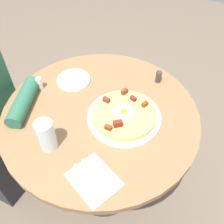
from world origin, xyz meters
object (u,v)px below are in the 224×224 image
(dining_table, at_px, (101,136))
(water_glass, at_px, (46,135))
(bread_plate, at_px, (74,80))
(fork, at_px, (98,176))
(knife, at_px, (90,182))
(pepper_shaker, at_px, (159,77))
(pizza_plate, at_px, (124,117))
(breakfast_pizza, at_px, (124,114))
(salt_shaker, at_px, (39,83))

(dining_table, distance_m, water_glass, 0.35)
(bread_plate, distance_m, water_glass, 0.39)
(bread_plate, relative_size, fork, 0.91)
(knife, relative_size, pepper_shaker, 3.09)
(pizza_plate, relative_size, fork, 1.75)
(bread_plate, distance_m, fork, 0.53)
(breakfast_pizza, relative_size, salt_shaker, 4.59)
(bread_plate, xyz_separation_m, salt_shaker, (-0.11, 0.11, 0.02))
(dining_table, distance_m, breakfast_pizza, 0.22)
(dining_table, distance_m, pepper_shaker, 0.40)
(dining_table, bearing_deg, pizza_plate, -80.40)
(water_glass, relative_size, pepper_shaker, 2.33)
(knife, height_order, salt_shaker, salt_shaker)
(breakfast_pizza, distance_m, fork, 0.30)
(dining_table, relative_size, water_glass, 6.36)
(water_glass, relative_size, salt_shaker, 2.28)
(salt_shaker, bearing_deg, knife, -125.57)
(bread_plate, bearing_deg, dining_table, -120.82)
(bread_plate, bearing_deg, knife, -142.40)
(pepper_shaker, bearing_deg, water_glass, 154.94)
(dining_table, relative_size, knife, 4.79)
(fork, bearing_deg, salt_shaker, -8.79)
(pizza_plate, bearing_deg, salt_shaker, 90.57)
(pizza_plate, xyz_separation_m, breakfast_pizza, (-0.00, 0.00, 0.02))
(pepper_shaker, bearing_deg, dining_table, 152.54)
(fork, relative_size, water_glass, 1.33)
(knife, bearing_deg, bread_plate, -29.30)
(bread_plate, bearing_deg, water_glass, -162.27)
(knife, bearing_deg, salt_shaker, -12.47)
(dining_table, distance_m, knife, 0.38)
(fork, distance_m, pepper_shaker, 0.58)
(breakfast_pizza, xyz_separation_m, pepper_shaker, (0.29, -0.05, 0.00))
(breakfast_pizza, height_order, water_glass, water_glass)
(dining_table, height_order, salt_shaker, salt_shaker)
(knife, bearing_deg, fork, -90.00)
(breakfast_pizza, relative_size, water_glass, 2.01)
(dining_table, distance_m, salt_shaker, 0.39)
(dining_table, relative_size, breakfast_pizza, 3.17)
(water_glass, distance_m, salt_shaker, 0.35)
(knife, height_order, water_glass, water_glass)
(bread_plate, distance_m, knife, 0.55)
(salt_shaker, relative_size, pepper_shaker, 1.02)
(pizza_plate, relative_size, pepper_shaker, 5.40)
(pizza_plate, bearing_deg, knife, -177.36)
(fork, xyz_separation_m, knife, (-0.03, 0.01, 0.00))
(dining_table, bearing_deg, salt_shaker, 87.63)
(water_glass, bearing_deg, fork, -98.37)
(salt_shaker, bearing_deg, fork, -121.88)
(breakfast_pizza, distance_m, salt_shaker, 0.43)
(pizza_plate, height_order, pepper_shaker, pepper_shaker)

